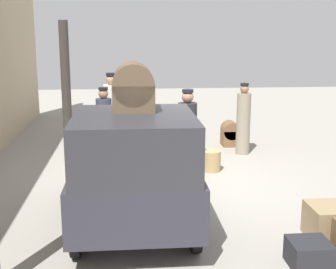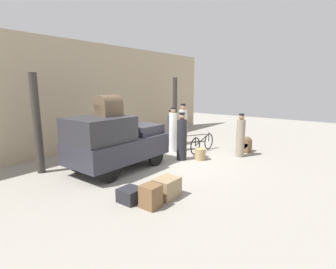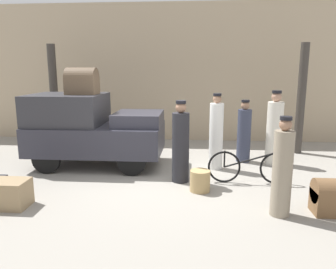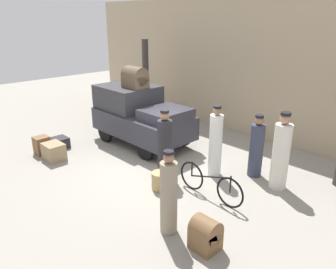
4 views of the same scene
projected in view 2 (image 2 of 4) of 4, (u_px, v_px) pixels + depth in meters
ground_plane at (169, 162)px, 9.46m from camera, size 30.00×30.00×0.00m
station_building_facade at (95, 96)px, 11.48m from camera, size 16.00×0.15×4.50m
canopy_pillar_left at (37, 124)px, 8.03m from camera, size 0.24×0.24×3.10m
canopy_pillar_right at (175, 108)px, 13.61m from camera, size 0.24×0.24×3.10m
truck at (114, 141)px, 8.41m from camera, size 3.24×1.70×1.79m
bicycle at (202, 143)px, 10.81m from camera, size 1.79×0.04×0.74m
wicker_basket at (200, 154)px, 9.68m from camera, size 0.40×0.40×0.43m
porter_lifting_near_truck at (182, 138)px, 9.58m from camera, size 0.37×0.37×1.76m
porter_with_bicycle at (173, 131)px, 10.80m from camera, size 0.33×0.33×1.83m
conductor_in_dark_uniform at (171, 130)px, 11.83m from camera, size 0.35×0.35×1.62m
porter_standing_middle at (183, 125)px, 12.28m from camera, size 0.40×0.40×1.87m
porter_carrying_trunk at (240, 137)px, 10.01m from camera, size 0.32×0.32×1.67m
suitcase_tan_flat at (245, 145)px, 10.79m from camera, size 0.47×0.43×0.62m
trunk_umber_medium at (167, 188)px, 6.45m from camera, size 0.62×0.49×0.49m
suitcase_small_leather at (151, 196)px, 5.90m from camera, size 0.38×0.41×0.53m
suitcase_black_upright at (130, 195)px, 6.21m from camera, size 0.49×0.49×0.33m
trunk_on_truck_roof at (109, 106)px, 8.07m from camera, size 0.72×0.56×0.64m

